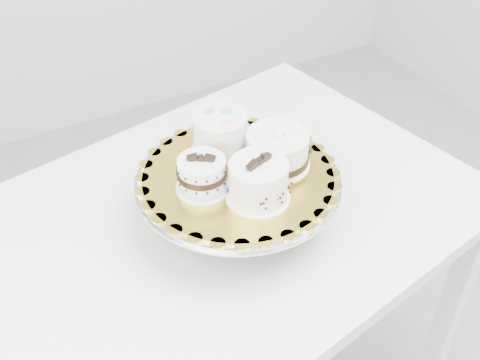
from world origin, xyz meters
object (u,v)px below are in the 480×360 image
cake_board (238,176)px  cake_banded (202,175)px  cake_stand (238,190)px  cake_dots (220,133)px  table (208,247)px  cake_ribbon (278,150)px  cake_swirl (258,182)px

cake_board → cake_banded: bearing=-177.7°
cake_stand → cake_dots: bearing=85.4°
table → cake_banded: cake_banded is taller
cake_stand → cake_board: cake_board is taller
cake_board → cake_ribbon: (0.09, -0.00, 0.04)m
cake_board → cake_dots: cake_dots is taller
table → cake_dots: cake_dots is taller
table → cake_stand: size_ratio=3.13×
table → cake_swirl: cake_swirl is taller
table → cake_swirl: 0.27m
cake_swirl → cake_ribbon: bearing=23.0°
cake_stand → cake_ribbon: cake_ribbon is taller
cake_stand → cake_ribbon: bearing=-2.9°
cake_dots → cake_banded: bearing=-110.6°
cake_stand → table: bearing=154.0°
cake_swirl → cake_dots: size_ratio=0.97×
table → cake_ribbon: cake_ribbon is taller
table → cake_dots: size_ratio=9.04×
cake_stand → cake_board: bearing=63.4°
cake_swirl → cake_dots: cake_swirl is taller
cake_board → cake_dots: (0.01, 0.09, 0.04)m
cake_board → cake_swirl: 0.09m
cake_stand → cake_banded: bearing=-177.7°
cake_banded → cake_swirl: bearing=-12.1°
cake_stand → cake_swirl: bearing=-88.7°
table → cake_ribbon: size_ratio=8.75×
cake_board → table: bearing=154.0°
cake_banded → cake_dots: bearing=78.4°
cake_board → cake_banded: size_ratio=3.04×
table → cake_board: 0.21m
table → cake_swirl: size_ratio=9.33×
table → cake_swirl: bearing=-71.7°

